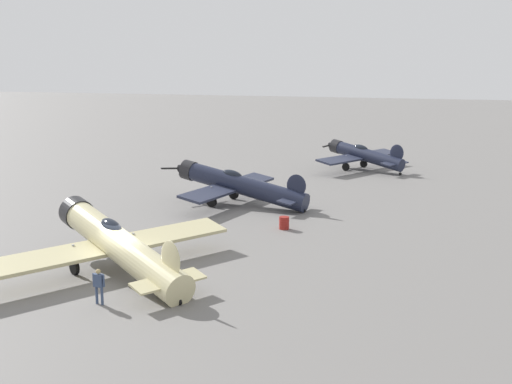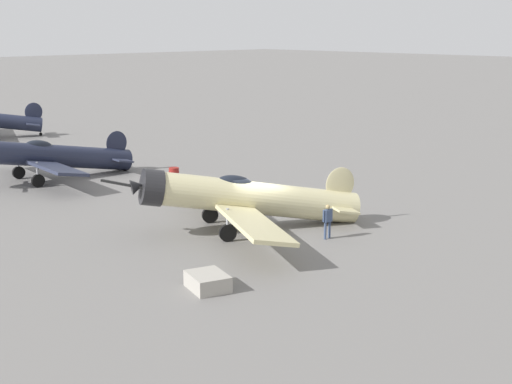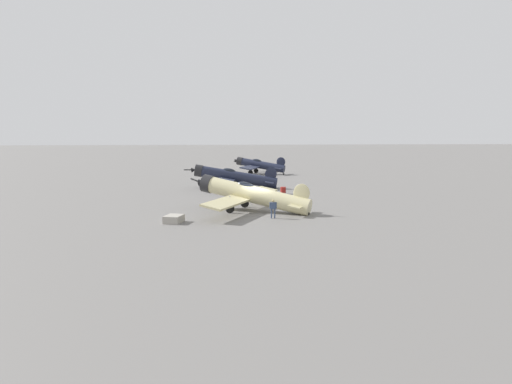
% 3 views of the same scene
% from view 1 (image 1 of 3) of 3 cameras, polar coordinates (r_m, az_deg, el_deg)
% --- Properties ---
extents(ground_plane, '(400.00, 400.00, 0.00)m').
position_cam_1_polar(ground_plane, '(31.30, -12.13, -7.63)').
color(ground_plane, slate).
extents(airplane_foreground, '(11.12, 12.82, 3.36)m').
position_cam_1_polar(airplane_foreground, '(31.31, -12.73, -4.68)').
color(airplane_foreground, beige).
rests_on(airplane_foreground, ground_plane).
extents(airplane_mid_apron, '(11.88, 11.14, 3.12)m').
position_cam_1_polar(airplane_mid_apron, '(46.21, -1.70, 0.69)').
color(airplane_mid_apron, '#1E2338').
rests_on(airplane_mid_apron, ground_plane).
extents(airplane_far_line, '(8.83, 11.46, 3.04)m').
position_cam_1_polar(airplane_far_line, '(63.19, 9.84, 3.41)').
color(airplane_far_line, '#1E2338').
rests_on(airplane_far_line, ground_plane).
extents(ground_crew_mechanic, '(0.62, 0.23, 1.59)m').
position_cam_1_polar(ground_crew_mechanic, '(27.69, -14.29, -8.14)').
color(ground_crew_mechanic, '#384766').
rests_on(ground_crew_mechanic, ground_plane).
extents(fuel_drum, '(0.67, 0.67, 0.80)m').
position_cam_1_polar(fuel_drum, '(39.40, 2.61, -2.86)').
color(fuel_drum, maroon).
rests_on(fuel_drum, ground_plane).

